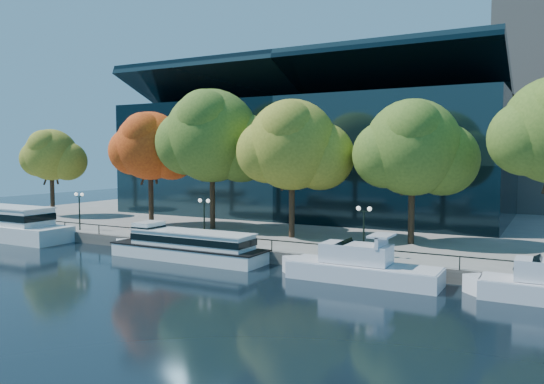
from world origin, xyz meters
The scene contains 15 objects.
ground centered at (0.00, 0.00, 0.00)m, with size 160.00×160.00×0.00m, color black.
promenade centered at (0.00, 36.38, 0.50)m, with size 90.00×67.08×1.00m.
railing centered at (0.00, 3.25, 1.94)m, with size 88.20×0.08×0.99m.
convention_building centered at (-4.00, 31.79, 8.51)m, with size 50.00×24.57×21.43m.
large_vessel centered at (-25.99, 0.88, 1.59)m, with size 16.60×4.43×3.55m.
tour_boat centered at (-2.58, 1.16, 1.29)m, with size 15.96×3.56×3.03m.
cruiser_near centered at (13.36, 0.66, 1.09)m, with size 12.09×3.11×3.50m.
tree_0 centered at (-32.80, 12.18, 8.92)m, with size 8.44×6.92×11.45m.
tree_1 centered at (-15.14, 11.40, 9.92)m, with size 9.75×8.00×13.00m.
tree_2 centered at (-7.09, 12.21, 10.91)m, with size 12.59×10.33×15.16m.
tree_3 centered at (3.24, 10.85, 9.85)m, with size 11.02×9.03×13.45m.
tree_4 centered at (14.45, 12.60, 9.55)m, with size 10.86×8.90×13.08m.
lamp_0 centered at (-19.16, 4.50, 3.98)m, with size 1.26×0.36×4.03m.
lamp_1 centered at (-2.80, 4.50, 3.98)m, with size 1.26×0.36×4.03m.
lamp_2 centered at (12.56, 4.50, 3.98)m, with size 1.26×0.36×4.03m.
Camera 1 is at (25.93, -35.24, 9.05)m, focal length 35.00 mm.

